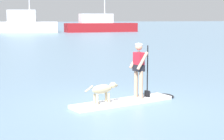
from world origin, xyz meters
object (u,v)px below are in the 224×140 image
at_px(dog, 103,90).
at_px(paddleboard, 129,101).
at_px(moored_boat_outer, 100,25).
at_px(moored_boat_center, 26,24).
at_px(person_paddler, 139,66).

bearing_deg(dog, paddleboard, 14.80).
height_order(dog, moored_boat_outer, moored_boat_outer).
distance_m(dog, moored_boat_center, 55.98).
relative_size(person_paddler, moored_boat_outer, 0.13).
xyz_separation_m(person_paddler, moored_boat_center, (2.54, 55.51, 0.35)).
relative_size(paddleboard, moored_boat_center, 0.33).
bearing_deg(moored_boat_center, paddleboard, -93.01).
xyz_separation_m(dog, moored_boat_center, (3.81, 55.84, 0.94)).
bearing_deg(moored_boat_outer, person_paddler, -105.76).
relative_size(paddleboard, dog, 3.34).
xyz_separation_m(paddleboard, moored_boat_center, (2.92, 55.60, 1.40)).
distance_m(moored_boat_center, moored_boat_outer, 12.72).
distance_m(person_paddler, moored_boat_center, 55.56).
relative_size(person_paddler, moored_boat_center, 0.15).
bearing_deg(dog, moored_boat_center, 86.09).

